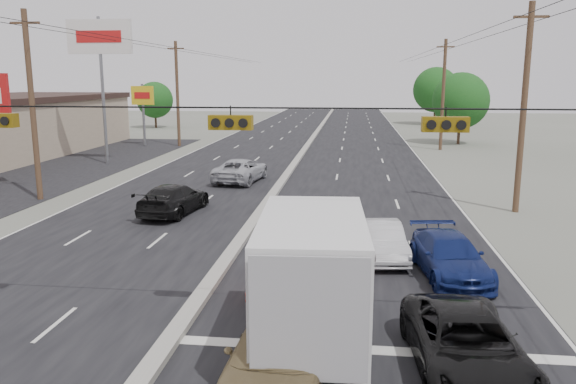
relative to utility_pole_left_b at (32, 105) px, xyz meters
name	(u,v)px	position (x,y,z in m)	size (l,w,h in m)	color
ground	(179,331)	(12.50, -15.00, -5.11)	(200.00, 200.00, 0.00)	#606356
road_surface	(296,163)	(12.50, 15.00, -5.11)	(20.00, 160.00, 0.02)	black
center_median	(296,162)	(12.50, 15.00, -5.01)	(0.50, 160.00, 0.20)	gray
parking_lot	(57,169)	(-4.50, 10.00, -5.11)	(10.00, 42.00, 0.02)	black
utility_pole_left_b	(32,105)	(0.00, 0.00, 0.00)	(1.60, 0.30, 10.00)	#422D1E
utility_pole_left_c	(177,93)	(0.00, 25.00, 0.00)	(1.60, 0.30, 10.00)	#422D1E
utility_pole_right_b	(524,108)	(25.00, 0.00, 0.00)	(1.60, 0.30, 10.00)	#422D1E
utility_pole_right_c	(443,94)	(25.00, 25.00, 0.00)	(1.60, 0.30, 10.00)	#422D1E
traffic_signals	(227,121)	(13.90, -15.00, 0.39)	(25.00, 0.30, 0.54)	black
pole_sign_billboard	(100,46)	(-2.00, 13.00, 3.76)	(5.00, 0.25, 11.00)	slate
pole_sign_far	(143,101)	(-3.50, 25.00, -0.70)	(2.20, 0.25, 6.00)	slate
tree_left_far	(155,100)	(-9.50, 45.00, -1.39)	(4.80, 4.80, 6.12)	#382619
tree_right_mid	(461,101)	(27.50, 30.00, -0.77)	(5.60, 5.60, 7.14)	#382619
tree_right_far	(436,90)	(28.50, 55.00, -0.15)	(6.40, 6.40, 8.16)	#382619
box_truck	(312,277)	(16.01, -15.30, -3.37)	(2.67, 6.79, 3.39)	black
tan_sedan	(280,356)	(15.50, -17.43, -4.35)	(2.13, 5.23, 1.52)	olive
red_sedan	(290,265)	(15.04, -11.42, -4.38)	(1.53, 4.39, 1.45)	#A7180A
black_suv	(466,346)	(19.50, -16.39, -4.41)	(2.31, 5.01, 1.39)	black
queue_car_a	(314,213)	(15.29, -4.02, -4.50)	(1.44, 3.57, 1.22)	black
queue_car_b	(382,241)	(18.06, -8.17, -4.45)	(1.39, 3.98, 1.31)	#BABABC
queue_car_d	(449,257)	(20.18, -9.91, -4.42)	(1.92, 4.73, 1.37)	navy
oncoming_near	(174,199)	(8.31, -2.35, -4.38)	(2.05, 5.03, 1.46)	black
oncoming_far	(241,170)	(9.82, 6.60, -4.37)	(2.44, 5.29, 1.47)	#ADAFB5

